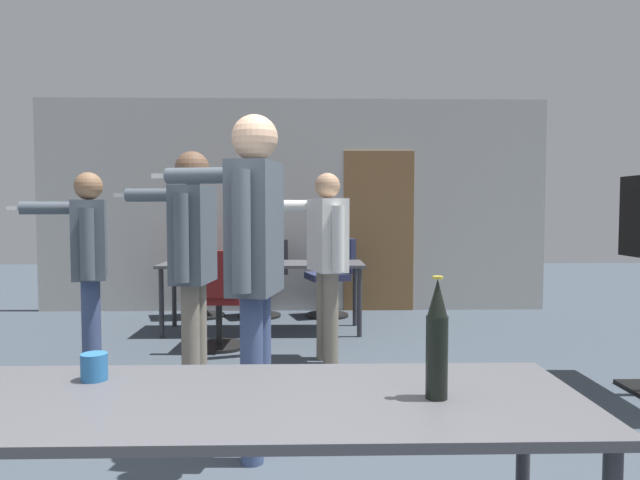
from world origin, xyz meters
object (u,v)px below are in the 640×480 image
(office_chair_far_right, at_px, (196,282))
(office_chair_near_pushed, at_px, (265,280))
(office_chair_side_rolled, at_px, (333,279))
(beer_bottle, at_px, (437,341))
(person_center_tall, at_px, (191,251))
(person_far_watching, at_px, (326,249))
(office_chair_far_left, at_px, (217,302))
(person_left_plaid, at_px, (88,255))
(person_near_casual, at_px, (253,248))
(drink_cup, at_px, (94,367))

(office_chair_far_right, bearing_deg, office_chair_near_pushed, 73.54)
(office_chair_side_rolled, relative_size, beer_bottle, 2.54)
(person_center_tall, bearing_deg, office_chair_side_rolled, -13.13)
(office_chair_far_right, bearing_deg, person_far_watching, 16.80)
(office_chair_far_left, height_order, office_chair_far_right, office_chair_far_left)
(office_chair_side_rolled, relative_size, office_chair_far_right, 1.03)
(office_chair_far_left, bearing_deg, person_left_plaid, -133.48)
(office_chair_far_right, relative_size, office_chair_near_pushed, 0.98)
(person_near_casual, distance_m, drink_cup, 1.20)
(person_left_plaid, height_order, beer_bottle, person_left_plaid)
(office_chair_far_left, relative_size, beer_bottle, 2.51)
(person_near_casual, distance_m, person_center_tall, 0.97)
(beer_bottle, xyz_separation_m, drink_cup, (-1.11, 0.21, -0.13))
(person_far_watching, xyz_separation_m, office_chair_near_pushed, (-0.67, 2.09, -0.53))
(beer_bottle, bearing_deg, office_chair_side_rolled, 90.77)
(person_left_plaid, relative_size, beer_bottle, 4.26)
(person_center_tall, relative_size, beer_bottle, 4.53)
(office_chair_side_rolled, distance_m, office_chair_near_pushed, 0.83)
(office_chair_far_left, bearing_deg, office_chair_side_rolled, 57.12)
(person_left_plaid, relative_size, office_chair_far_left, 1.70)
(person_center_tall, relative_size, office_chair_side_rolled, 1.78)
(person_far_watching, height_order, drink_cup, person_far_watching)
(office_chair_side_rolled, xyz_separation_m, beer_bottle, (0.07, -5.21, 0.46))
(drink_cup, bearing_deg, person_near_casual, 67.86)
(office_chair_far_right, relative_size, drink_cup, 10.23)
(person_far_watching, xyz_separation_m, drink_cup, (-0.88, -2.92, -0.19))
(office_chair_far_left, bearing_deg, drink_cup, -85.50)
(office_chair_side_rolled, height_order, office_chair_near_pushed, office_chair_side_rolled)
(office_chair_far_left, distance_m, beer_bottle, 3.82)
(person_near_casual, distance_m, office_chair_side_rolled, 4.03)
(office_chair_far_left, relative_size, office_chair_near_pushed, 1.00)
(person_far_watching, bearing_deg, person_left_plaid, 84.20)
(person_near_casual, distance_m, office_chair_far_left, 2.46)
(office_chair_side_rolled, bearing_deg, office_chair_far_right, 75.67)
(person_near_casual, height_order, beer_bottle, person_near_casual)
(person_near_casual, relative_size, person_center_tall, 1.06)
(office_chair_side_rolled, height_order, office_chair_far_right, office_chair_side_rolled)
(person_center_tall, xyz_separation_m, office_chair_far_right, (-0.56, 3.06, -0.60))
(office_chair_near_pushed, distance_m, drink_cup, 5.02)
(person_near_casual, distance_m, office_chair_far_right, 4.10)
(office_chair_near_pushed, relative_size, drink_cup, 10.39)
(person_left_plaid, xyz_separation_m, person_center_tall, (0.93, -0.63, 0.08))
(person_near_casual, xyz_separation_m, beer_bottle, (0.68, -1.28, -0.20))
(person_left_plaid, relative_size, person_near_casual, 0.89)
(person_center_tall, relative_size, office_chair_near_pushed, 1.80)
(person_far_watching, relative_size, drink_cup, 17.85)
(person_center_tall, relative_size, office_chair_far_right, 1.83)
(person_far_watching, distance_m, person_center_tall, 1.38)
(person_far_watching, relative_size, office_chair_far_right, 1.74)
(office_chair_far_left, xyz_separation_m, office_chair_near_pushed, (0.33, 1.64, 0.00))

